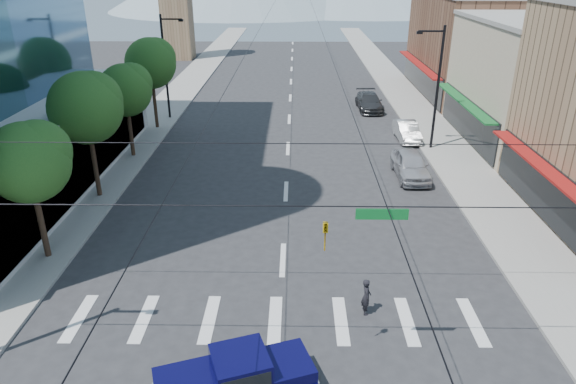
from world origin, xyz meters
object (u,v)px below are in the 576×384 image
Objects in this scene: pedestrian at (366,296)px; parked_car_near at (411,165)px; pickup_truck at (235,377)px; parked_car_far at (369,102)px; parked_car_mid at (407,131)px.

parked_car_near is (4.68, 14.45, 0.07)m from pedestrian.
pedestrian is at bearing 24.38° from pickup_truck.
pedestrian is 15.19m from parked_car_near.
parked_car_far reaches higher than pedestrian.
pedestrian is 0.35× the size of parked_car_mid.
parked_car_far is at bearing 90.85° from parked_car_near.
pedestrian is at bearing -106.64° from parked_car_mid.
pickup_truck reaches higher than parked_car_mid.
parked_car_far is (8.92, 35.86, -0.11)m from pickup_truck.
pickup_truck reaches higher than parked_car_far.
pickup_truck is 3.44× the size of pedestrian.
parked_car_near reaches higher than parked_car_mid.
parked_car_mid is (5.98, 22.21, -0.05)m from pedestrian.
pedestrian is at bearing -108.81° from parked_car_near.
parked_car_mid is 0.82× the size of parked_car_far.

